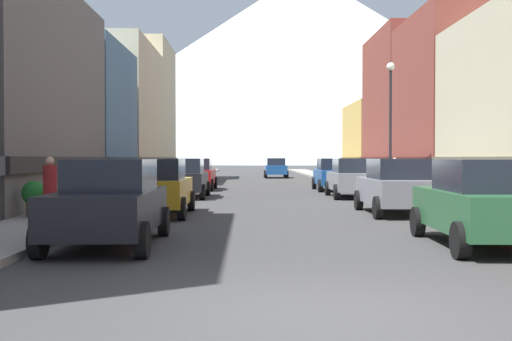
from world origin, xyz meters
TOP-DOWN VIEW (x-y plane):
  - ground_plane at (0.00, 0.00)m, footprint 400.00×400.00m
  - sidewalk_left at (-6.25, 35.00)m, footprint 2.50×100.00m
  - sidewalk_right at (6.25, 35.00)m, footprint 2.50×100.00m
  - storefront_left_2 at (-12.02, 26.16)m, footprint 9.33×8.29m
  - storefront_left_3 at (-11.45, 36.25)m, footprint 8.20×10.81m
  - storefront_left_4 at (-11.02, 46.16)m, footprint 7.33×8.88m
  - storefront_right_2 at (11.49, 25.53)m, footprint 8.28×8.43m
  - storefront_right_3 at (11.48, 34.53)m, footprint 8.26×9.12m
  - storefront_right_4 at (11.54, 44.14)m, footprint 8.37×9.35m
  - car_left_0 at (-3.80, 5.71)m, footprint 2.12×4.43m
  - car_left_1 at (-3.80, 12.52)m, footprint 2.08×4.41m
  - car_left_2 at (-3.80, 21.23)m, footprint 2.08×4.41m
  - car_left_3 at (-3.80, 28.17)m, footprint 2.11×4.42m
  - car_right_0 at (3.80, 5.45)m, footprint 2.22×4.47m
  - car_right_1 at (3.80, 12.81)m, footprint 2.08×4.41m
  - car_right_2 at (3.80, 21.25)m, footprint 2.11×4.42m
  - car_right_3 at (3.80, 27.42)m, footprint 2.08×4.41m
  - car_driving_0 at (1.60, 49.28)m, footprint 2.06×4.40m
  - trash_bin_right at (6.35, 10.30)m, footprint 0.59×0.59m
  - potted_plant_0 at (-7.00, 12.22)m, footprint 0.55×0.55m
  - potted_plant_2 at (-7.00, 10.59)m, footprint 0.67×0.67m
  - pedestrian_0 at (-6.25, 9.66)m, footprint 0.36×0.36m
  - pedestrian_1 at (6.25, 23.49)m, footprint 0.36×0.36m
  - pedestrian_2 at (-6.25, 24.01)m, footprint 0.36×0.36m
  - streetlamp_right at (5.35, 20.50)m, footprint 0.36×0.36m
  - mountain_backdrop at (23.98, 260.00)m, footprint 236.14×236.14m

SIDE VIEW (x-z plane):
  - ground_plane at x=0.00m, z-range 0.00..0.00m
  - sidewalk_left at x=-6.25m, z-range 0.00..0.15m
  - sidewalk_right at x=6.25m, z-range 0.00..0.15m
  - potted_plant_0 at x=-7.00m, z-range 0.11..0.87m
  - trash_bin_right at x=6.35m, z-range 0.15..1.13m
  - potted_plant_2 at x=-7.00m, z-range 0.23..1.24m
  - pedestrian_2 at x=-6.25m, z-range 0.08..1.63m
  - car_left_0 at x=-3.80m, z-range 0.01..1.79m
  - car_left_1 at x=-3.80m, z-range 0.01..1.79m
  - car_left_2 at x=-3.80m, z-range 0.01..1.79m
  - car_left_3 at x=-3.80m, z-range 0.01..1.79m
  - car_right_0 at x=3.80m, z-range 0.01..1.79m
  - car_right_1 at x=3.80m, z-range 0.01..1.79m
  - car_right_2 at x=3.80m, z-range 0.01..1.79m
  - car_right_3 at x=3.80m, z-range 0.01..1.79m
  - car_driving_0 at x=1.60m, z-range 0.01..1.79m
  - pedestrian_1 at x=6.25m, z-range 0.09..1.75m
  - pedestrian_0 at x=-6.25m, z-range 0.09..1.78m
  - storefront_right_4 at x=11.54m, z-range -0.12..6.11m
  - storefront_left_2 at x=-12.02m, z-range -0.14..7.61m
  - streetlamp_right at x=5.35m, z-range 1.06..6.92m
  - storefront_right_2 at x=11.49m, z-range -0.16..9.02m
  - storefront_left_3 at x=-11.45m, z-range -0.16..9.43m
  - storefront_right_3 at x=11.48m, z-range -0.17..9.90m
  - storefront_left_4 at x=-11.02m, z-range -0.18..11.23m
  - mountain_backdrop at x=23.98m, z-range 0.00..81.09m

